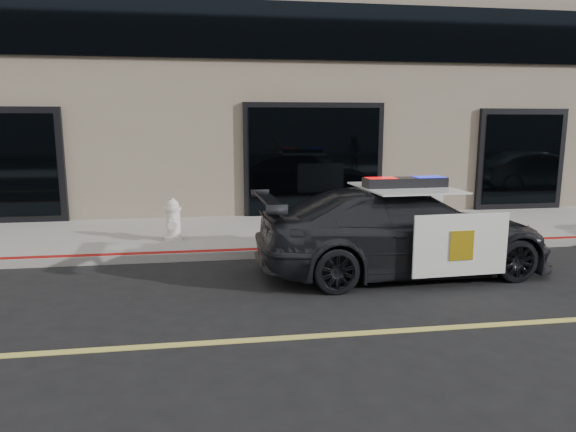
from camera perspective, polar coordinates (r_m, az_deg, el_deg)
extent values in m
plane|color=black|center=(6.89, 23.32, -10.97)|extent=(120.00, 120.00, 0.00)
cube|color=gray|center=(11.46, 9.46, -1.50)|extent=(60.00, 3.50, 0.15)
cube|color=#756856|center=(16.68, 4.06, 22.81)|extent=(60.00, 7.00, 12.00)
imported|color=black|center=(8.45, 12.66, -1.62)|extent=(2.34, 4.91, 1.38)
cube|color=white|center=(7.81, 18.66, -3.08)|extent=(1.47, 0.10, 0.92)
cube|color=white|center=(9.53, 12.80, -0.42)|extent=(1.47, 0.10, 0.92)
cube|color=white|center=(8.34, 12.85, 3.09)|extent=(1.45, 1.71, 0.02)
cube|color=gold|center=(7.78, 18.77, -3.13)|extent=(0.37, 0.03, 0.44)
cube|color=black|center=(8.33, 12.87, 3.64)|extent=(1.33, 0.40, 0.16)
cube|color=red|center=(8.17, 10.30, 3.69)|extent=(0.47, 0.32, 0.15)
cube|color=#0C19CC|center=(8.50, 15.36, 3.74)|extent=(0.47, 0.32, 0.15)
cylinder|color=silver|center=(10.24, -12.56, -2.37)|extent=(0.37, 0.37, 0.08)
cylinder|color=silver|center=(10.18, -12.63, -0.73)|extent=(0.27, 0.27, 0.51)
cylinder|color=silver|center=(10.13, -12.69, 0.81)|extent=(0.32, 0.32, 0.06)
sphere|color=silver|center=(10.12, -12.70, 1.15)|extent=(0.24, 0.24, 0.24)
cylinder|color=silver|center=(10.10, -12.73, 1.73)|extent=(0.07, 0.07, 0.07)
cylinder|color=silver|center=(10.33, -12.58, -0.16)|extent=(0.13, 0.12, 0.13)
cylinder|color=silver|center=(9.99, -12.71, -0.52)|extent=(0.13, 0.12, 0.13)
cylinder|color=silver|center=(9.97, -12.71, -0.96)|extent=(0.18, 0.14, 0.18)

